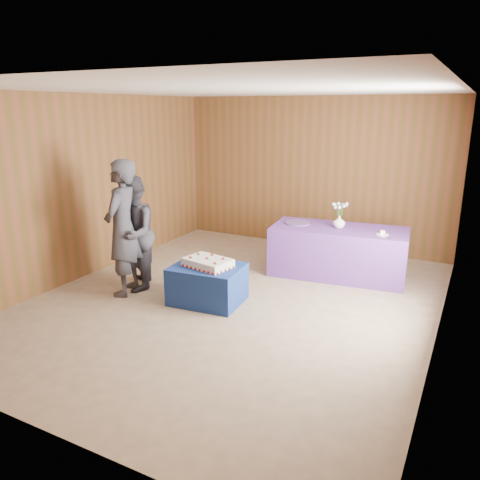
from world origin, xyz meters
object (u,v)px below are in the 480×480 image
Objects in this scene: serving_table at (338,252)px; guest_left at (123,228)px; vase at (339,222)px; cake_table at (207,284)px; guest_right at (133,234)px; sheet_cake at (208,263)px.

serving_table is 3.21m from guest_left.
vase is 0.10× the size of guest_left.
cake_table is 0.48× the size of guest_left.
vase is 3.16m from guest_left.
cake_table is at bearing 85.83° from guest_left.
vase is at bearing 93.82° from guest_right.
guest_left reaches higher than cake_table.
sheet_cake is at bearing -123.37° from vase.
cake_table is 2.27m from vase.
serving_table is (1.23, 1.81, 0.12)m from cake_table.
guest_right reaches higher than cake_table.
sheet_cake is 2.20m from vase.
sheet_cake is 0.37× the size of guest_left.
sheet_cake is at bearing 85.27° from guest_left.
vase is (-0.01, 0.00, 0.47)m from serving_table.
vase is (1.20, 1.83, 0.29)m from sheet_cake.
vase is (1.22, 1.82, 0.59)m from cake_table.
guest_right is at bearing 164.35° from guest_left.
cake_table is 0.56× the size of guest_right.
cake_table is 0.45× the size of serving_table.
serving_table is at bearing 114.56° from guest_left.
sheet_cake is at bearing 57.72° from guest_right.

